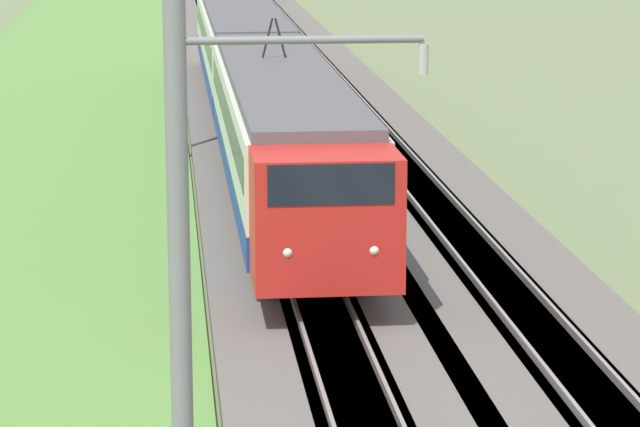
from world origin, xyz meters
TOP-DOWN VIEW (x-y plane):
  - ballast_main at (50.00, 0.00)m, footprint 240.00×4.40m
  - ballast_adjacent at (50.00, -3.92)m, footprint 240.00×4.40m
  - track_main at (50.00, 0.00)m, footprint 240.00×1.57m
  - track_adjacent at (50.00, -3.92)m, footprint 240.00×1.57m
  - grass_verge at (50.00, 7.17)m, footprint 240.00×9.76m
  - passenger_train at (40.22, 0.00)m, footprint 42.59×2.95m
  - catenary_mast_near at (6.23, 2.82)m, footprint 0.22×2.56m
  - catenary_mast_mid at (38.23, 2.82)m, footprint 0.22×2.56m

SIDE VIEW (x-z plane):
  - grass_verge at x=50.00m, z-range 0.00..0.12m
  - ballast_main at x=50.00m, z-range 0.00..0.30m
  - ballast_adjacent at x=50.00m, z-range 0.00..0.30m
  - track_main at x=50.00m, z-range -0.07..0.38m
  - track_adjacent at x=50.00m, z-range -0.07..0.38m
  - passenger_train at x=40.22m, z-range -0.17..4.73m
  - catenary_mast_near at x=6.23m, z-range 0.14..8.12m
  - catenary_mast_mid at x=38.23m, z-range 0.14..8.52m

